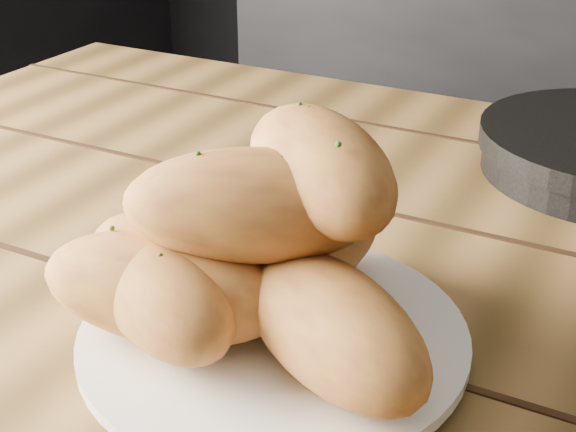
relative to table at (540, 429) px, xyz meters
The scene contains 3 objects.
table is the anchor object (origin of this frame).
plate 0.23m from the table, 142.73° to the right, with size 0.25×0.25×0.02m.
bread_rolls 0.27m from the table, 143.99° to the right, with size 0.29×0.25×0.14m.
Camera 1 is at (-0.56, 0.02, 1.07)m, focal length 50.00 mm.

